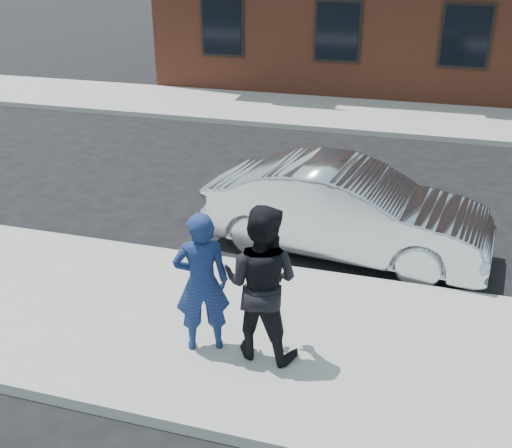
% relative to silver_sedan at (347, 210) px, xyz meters
% --- Properties ---
extents(ground, '(100.00, 100.00, 0.00)m').
position_rel_silver_sedan_xyz_m(ground, '(1.76, -2.61, -0.75)').
color(ground, black).
rests_on(ground, ground).
extents(near_sidewalk, '(50.00, 3.50, 0.15)m').
position_rel_silver_sedan_xyz_m(near_sidewalk, '(1.76, -2.86, -0.68)').
color(near_sidewalk, gray).
rests_on(near_sidewalk, ground).
extents(near_curb, '(50.00, 0.10, 0.15)m').
position_rel_silver_sedan_xyz_m(near_curb, '(1.76, -1.06, -0.68)').
color(near_curb, '#999691').
rests_on(near_curb, ground).
extents(far_sidewalk, '(50.00, 3.50, 0.15)m').
position_rel_silver_sedan_xyz_m(far_sidewalk, '(1.76, 8.64, -0.68)').
color(far_sidewalk, gray).
rests_on(far_sidewalk, ground).
extents(far_curb, '(50.00, 0.10, 0.15)m').
position_rel_silver_sedan_xyz_m(far_curb, '(1.76, 6.84, -0.68)').
color(far_curb, '#999691').
rests_on(far_curb, ground).
extents(silver_sedan, '(4.73, 2.11, 1.51)m').
position_rel_silver_sedan_xyz_m(silver_sedan, '(0.00, 0.00, 0.00)').
color(silver_sedan, '#B7BABF').
rests_on(silver_sedan, ground).
extents(man_hoodie, '(0.78, 0.66, 1.81)m').
position_rel_silver_sedan_xyz_m(man_hoodie, '(-1.24, -3.28, 0.30)').
color(man_hoodie, navy).
rests_on(man_hoodie, near_sidewalk).
extents(man_peacoat, '(1.00, 0.81, 1.94)m').
position_rel_silver_sedan_xyz_m(man_peacoat, '(-0.53, -3.19, 0.37)').
color(man_peacoat, black).
rests_on(man_peacoat, near_sidewalk).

